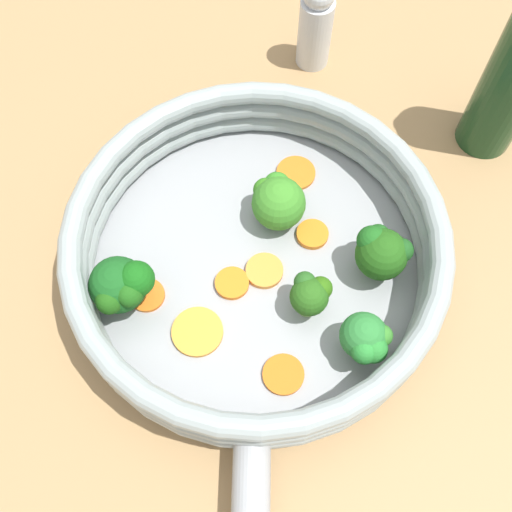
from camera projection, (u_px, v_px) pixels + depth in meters
ground_plane at (256, 270)px, 0.53m from camera, size 4.00×4.00×0.00m
skillet at (256, 267)px, 0.53m from camera, size 0.29×0.29×0.01m
skillet_rim_wall at (256, 249)px, 0.49m from camera, size 0.31×0.31×0.06m
skillet_rivet_left at (203, 422)px, 0.46m from camera, size 0.01×0.01×0.01m
skillet_rivet_right at (303, 424)px, 0.46m from camera, size 0.01×0.01×0.01m
carrot_slice_0 at (197, 332)px, 0.49m from camera, size 0.05×0.05×0.00m
carrot_slice_1 at (264, 271)px, 0.51m from camera, size 0.05×0.05×0.01m
carrot_slice_2 at (312, 234)px, 0.53m from camera, size 0.04×0.04×0.01m
carrot_slice_3 at (296, 173)px, 0.56m from camera, size 0.05×0.05×0.00m
carrot_slice_4 at (147, 295)px, 0.50m from camera, size 0.04×0.04×0.00m
carrot_slice_5 at (232, 283)px, 0.51m from camera, size 0.04×0.04×0.01m
carrot_slice_6 at (283, 374)px, 0.47m from camera, size 0.05×0.05×0.00m
broccoli_floret_0 at (310, 294)px, 0.48m from camera, size 0.03×0.04×0.04m
broccoli_floret_1 at (121, 286)px, 0.47m from camera, size 0.05×0.05×0.06m
broccoli_floret_2 at (381, 251)px, 0.49m from camera, size 0.05×0.05×0.05m
broccoli_floret_3 at (366, 340)px, 0.46m from camera, size 0.04×0.04×0.05m
broccoli_floret_4 at (277, 201)px, 0.52m from camera, size 0.05×0.05×0.05m
salt_shaker at (316, 24)px, 0.59m from camera, size 0.03×0.03×0.10m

